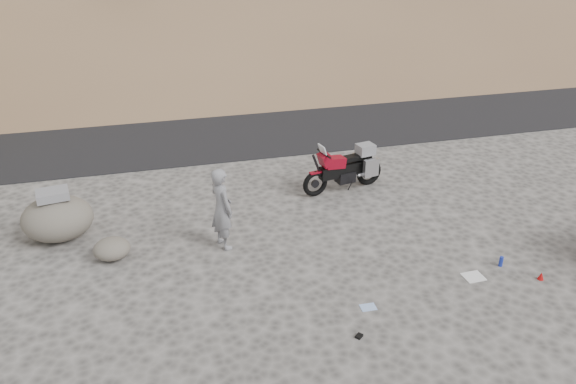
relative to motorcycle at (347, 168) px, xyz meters
name	(u,v)px	position (x,y,z in m)	size (l,w,h in m)	color
ground	(333,257)	(-1.36, -3.01, -0.59)	(140.00, 140.00, 0.00)	#464440
road	(250,120)	(-1.36, 5.99, -0.59)	(120.00, 7.00, 0.05)	black
motorcycle	(347,168)	(0.00, 0.00, 0.00)	(2.29, 0.93, 1.38)	black
man	(224,245)	(-3.51, -1.98, -0.59)	(0.66, 0.44, 1.82)	gray
boulder	(57,218)	(-6.95, -0.76, -0.08)	(1.57, 1.35, 1.16)	#57534B
small_rock	(112,249)	(-5.82, -1.89, -0.36)	(0.85, 0.79, 0.45)	#57534B
gear_white_cloth	(473,277)	(1.09, -4.39, -0.58)	(0.40, 0.35, 0.01)	white
gear_bottle	(501,261)	(1.83, -4.18, -0.48)	(0.08, 0.08, 0.22)	#1A2CA1
gear_funnel	(541,276)	(2.32, -4.79, -0.51)	(0.12, 0.12, 0.16)	#B10B0C
gear_glove_b	(359,336)	(-1.74, -5.47, -0.57)	(0.13, 0.10, 0.04)	black
gear_blue_cloth	(368,307)	(-1.29, -4.76, -0.58)	(0.29, 0.21, 0.01)	#99B8ED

